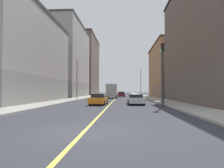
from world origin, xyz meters
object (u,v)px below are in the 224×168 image
street_lamp_left_far (141,80)px  box_truck (112,91)px  building_right_corner (16,57)px  street_lamp_left_near (161,70)px  building_right_distant (84,66)px  car_maroon (121,95)px  street_lamp_right_near (77,75)px  building_left_near (218,40)px  car_yellow (110,93)px  traffic_light_left_near (163,66)px  car_white (121,93)px  building_right_midblock (65,61)px  car_green (121,94)px  car_silver (136,99)px  building_left_mid (173,71)px  car_orange (99,99)px

street_lamp_left_far → box_truck: 15.03m
building_right_corner → street_lamp_left_near: (21.42, -1.27, -2.34)m
building_right_distant → car_maroon: 31.33m
building_right_distant → street_lamp_right_near: (7.59, -42.82, -7.26)m
building_left_near → car_yellow: size_ratio=4.65×
traffic_light_left_near → street_lamp_left_far: size_ratio=0.85×
building_right_corner → car_white: 51.01m
box_truck → building_right_midblock: bearing=149.1°
building_left_near → building_right_corner: (-29.00, 1.46, -1.75)m
street_lamp_left_far → building_right_midblock: bearing=-168.7°
building_left_near → car_green: bearing=110.9°
building_right_corner → building_right_midblock: size_ratio=1.00×
building_left_near → box_truck: (-15.45, 17.84, -6.94)m
street_lamp_left_near → car_silver: size_ratio=1.57×
building_left_mid → car_green: building_left_mid is taller
building_right_midblock → car_white: bearing=57.0°
street_lamp_left_far → car_silver: street_lamp_left_far is taller
traffic_light_left_near → building_left_near: bearing=33.3°
building_right_distant → car_white: 19.19m
building_left_near → car_yellow: (-17.99, 50.22, -7.94)m
car_silver → car_maroon: (-2.04, 28.86, 0.04)m
car_white → building_left_mid: bearing=-62.6°
car_yellow → street_lamp_left_far: bearing=-62.5°
building_left_near → car_maroon: building_left_near is taller
street_lamp_right_near → building_left_mid: bearing=34.8°
building_right_distant → street_lamp_left_near: size_ratio=3.30×
building_right_corner → building_right_midblock: building_right_midblock is taller
building_right_distant → street_lamp_left_near: 56.06m
building_right_distant → car_orange: size_ratio=5.67×
building_right_corner → car_green: bearing=65.4°
traffic_light_left_near → car_yellow: traffic_light_left_near is taller
building_left_near → street_lamp_right_near: 23.42m
traffic_light_left_near → car_green: (-4.89, 40.95, -3.75)m
building_left_mid → building_right_midblock: bearing=175.2°
street_lamp_left_near → car_yellow: bearing=101.7°
car_green → car_yellow: bearing=106.8°
building_left_mid → street_lamp_right_near: 26.17m
building_right_distant → car_white: bearing=-6.6°
traffic_light_left_near → car_maroon: size_ratio=1.56×
building_left_mid → street_lamp_left_near: 24.64m
building_left_near → street_lamp_left_near: (-7.59, 0.18, -4.09)m
traffic_light_left_near → street_lamp_left_far: bearing=88.4°
car_white → car_silver: size_ratio=0.96×
building_right_midblock → car_yellow: size_ratio=4.83×
building_right_distant → car_green: (15.52, -16.16, -11.34)m
car_silver → street_lamp_left_far: bearing=83.5°
traffic_light_left_near → car_white: size_ratio=1.54×
building_right_midblock → traffic_light_left_near: size_ratio=3.15×
car_yellow → street_lamp_right_near: bearing=-94.7°
building_right_midblock → street_lamp_right_near: bearing=-66.4°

